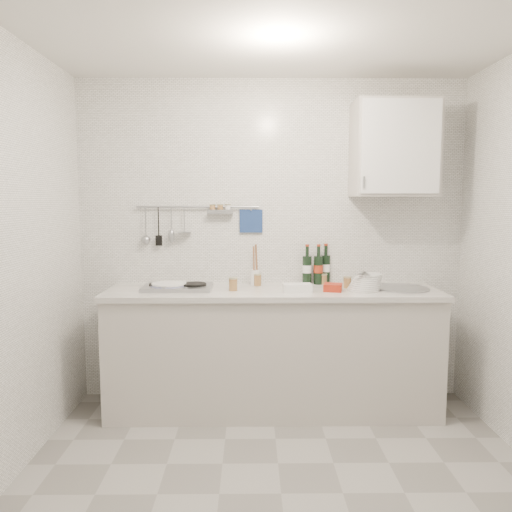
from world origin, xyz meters
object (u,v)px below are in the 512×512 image
Objects in this scene: plate_stack_sink at (366,282)px; wall_cabinet at (394,149)px; plate_stack_hob at (168,286)px; utensil_crock at (255,275)px; wine_bottles at (317,264)px.

wall_cabinet is at bearing 36.18° from plate_stack_sink.
plate_stack_hob is 0.88× the size of utensil_crock.
utensil_crock is at bearing 163.85° from plate_stack_sink.
wine_bottles is 0.98× the size of utensil_crock.
wall_cabinet is 1.41m from utensil_crock.
utensil_crock is at bearing -174.33° from wine_bottles.
utensil_crock reaches higher than plate_stack_sink.
wine_bottles is 0.49m from utensil_crock.
wall_cabinet is 1.04m from wine_bottles.
wine_bottles is at bearing 12.71° from plate_stack_hob.
utensil_crock is (0.64, 0.21, 0.05)m from plate_stack_hob.
utensil_crock is at bearing 176.07° from wall_cabinet.
utensil_crock is (-0.49, -0.05, -0.08)m from wine_bottles.
wall_cabinet is at bearing -3.93° from utensil_crock.
wall_cabinet is at bearing 4.64° from plate_stack_hob.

